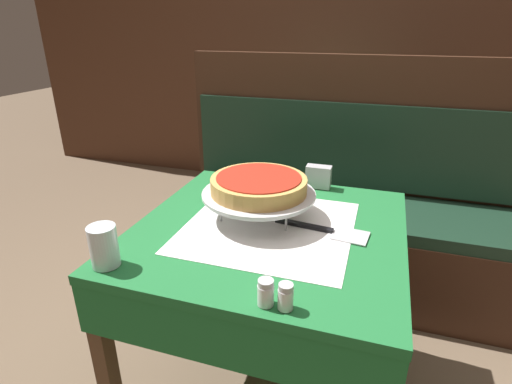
{
  "coord_description": "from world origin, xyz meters",
  "views": [
    {
      "loc": [
        0.32,
        -1.12,
        1.36
      ],
      "look_at": [
        -0.05,
        0.02,
        0.85
      ],
      "focal_mm": 28.0,
      "sensor_mm": 36.0,
      "label": 1
    }
  ],
  "objects_px": {
    "pizza_server": "(325,230)",
    "salt_shaker": "(266,292)",
    "deep_dish_pizza": "(259,184)",
    "pepper_shaker": "(286,297)",
    "pizza_pan_stand": "(259,195)",
    "napkin_holder": "(318,177)",
    "dining_table_rear": "(328,129)",
    "dining_table_front": "(269,255)",
    "condiment_caddy": "(331,111)",
    "water_glass_near": "(104,246)",
    "booth_bench": "(339,225)"
  },
  "relations": [
    {
      "from": "pizza_server",
      "to": "pepper_shaker",
      "type": "xyz_separation_m",
      "value": [
        -0.03,
        -0.4,
        0.03
      ]
    },
    {
      "from": "pizza_server",
      "to": "condiment_caddy",
      "type": "xyz_separation_m",
      "value": [
        -0.23,
        1.73,
        0.03
      ]
    },
    {
      "from": "water_glass_near",
      "to": "napkin_holder",
      "type": "height_order",
      "value": "water_glass_near"
    },
    {
      "from": "dining_table_rear",
      "to": "water_glass_near",
      "type": "height_order",
      "value": "water_glass_near"
    },
    {
      "from": "dining_table_rear",
      "to": "dining_table_front",
      "type": "bearing_deg",
      "value": -87.8
    },
    {
      "from": "booth_bench",
      "to": "pepper_shaker",
      "type": "xyz_separation_m",
      "value": [
        -0.01,
        -1.22,
        0.43
      ]
    },
    {
      "from": "dining_table_rear",
      "to": "pizza_server",
      "type": "relative_size",
      "value": 2.4
    },
    {
      "from": "dining_table_front",
      "to": "booth_bench",
      "type": "bearing_deg",
      "value": 79.25
    },
    {
      "from": "pizza_pan_stand",
      "to": "deep_dish_pizza",
      "type": "xyz_separation_m",
      "value": [
        0.0,
        0.0,
        0.04
      ]
    },
    {
      "from": "dining_table_rear",
      "to": "condiment_caddy",
      "type": "relative_size",
      "value": 4.95
    },
    {
      "from": "salt_shaker",
      "to": "pepper_shaker",
      "type": "relative_size",
      "value": 1.01
    },
    {
      "from": "water_glass_near",
      "to": "condiment_caddy",
      "type": "distance_m",
      "value": 2.13
    },
    {
      "from": "booth_bench",
      "to": "napkin_holder",
      "type": "distance_m",
      "value": 0.63
    },
    {
      "from": "pepper_shaker",
      "to": "napkin_holder",
      "type": "distance_m",
      "value": 0.77
    },
    {
      "from": "pizza_server",
      "to": "salt_shaker",
      "type": "relative_size",
      "value": 4.57
    },
    {
      "from": "dining_table_rear",
      "to": "condiment_caddy",
      "type": "height_order",
      "value": "condiment_caddy"
    },
    {
      "from": "napkin_holder",
      "to": "booth_bench",
      "type": "bearing_deg",
      "value": 81.92
    },
    {
      "from": "booth_bench",
      "to": "salt_shaker",
      "type": "distance_m",
      "value": 1.3
    },
    {
      "from": "pizza_pan_stand",
      "to": "pepper_shaker",
      "type": "distance_m",
      "value": 0.48
    },
    {
      "from": "pizza_server",
      "to": "deep_dish_pizza",
      "type": "bearing_deg",
      "value": 172.47
    },
    {
      "from": "pizza_pan_stand",
      "to": "napkin_holder",
      "type": "relative_size",
      "value": 3.83
    },
    {
      "from": "pizza_server",
      "to": "napkin_holder",
      "type": "xyz_separation_m",
      "value": [
        -0.09,
        0.37,
        0.04
      ]
    },
    {
      "from": "pizza_pan_stand",
      "to": "salt_shaker",
      "type": "bearing_deg",
      "value": -70.47
    },
    {
      "from": "booth_bench",
      "to": "pizza_pan_stand",
      "type": "distance_m",
      "value": 0.94
    },
    {
      "from": "dining_table_rear",
      "to": "salt_shaker",
      "type": "xyz_separation_m",
      "value": [
        0.17,
        -2.2,
        0.14
      ]
    },
    {
      "from": "pizza_pan_stand",
      "to": "pizza_server",
      "type": "height_order",
      "value": "pizza_pan_stand"
    },
    {
      "from": "condiment_caddy",
      "to": "salt_shaker",
      "type": "bearing_deg",
      "value": -86.02
    },
    {
      "from": "pizza_pan_stand",
      "to": "napkin_holder",
      "type": "bearing_deg",
      "value": 66.25
    },
    {
      "from": "deep_dish_pizza",
      "to": "water_glass_near",
      "type": "distance_m",
      "value": 0.52
    },
    {
      "from": "booth_bench",
      "to": "pizza_pan_stand",
      "type": "height_order",
      "value": "booth_bench"
    },
    {
      "from": "deep_dish_pizza",
      "to": "pepper_shaker",
      "type": "height_order",
      "value": "deep_dish_pizza"
    },
    {
      "from": "water_glass_near",
      "to": "condiment_caddy",
      "type": "relative_size",
      "value": 0.79
    },
    {
      "from": "pizza_server",
      "to": "water_glass_near",
      "type": "relative_size",
      "value": 2.61
    },
    {
      "from": "deep_dish_pizza",
      "to": "pizza_server",
      "type": "relative_size",
      "value": 1.04
    },
    {
      "from": "booth_bench",
      "to": "deep_dish_pizza",
      "type": "relative_size",
      "value": 5.55
    },
    {
      "from": "pizza_server",
      "to": "salt_shaker",
      "type": "distance_m",
      "value": 0.41
    },
    {
      "from": "dining_table_rear",
      "to": "pepper_shaker",
      "type": "relative_size",
      "value": 11.13
    },
    {
      "from": "pizza_pan_stand",
      "to": "pizza_server",
      "type": "relative_size",
      "value": 1.24
    },
    {
      "from": "salt_shaker",
      "to": "condiment_caddy",
      "type": "distance_m",
      "value": 2.14
    },
    {
      "from": "booth_bench",
      "to": "pizza_server",
      "type": "xyz_separation_m",
      "value": [
        0.02,
        -0.82,
        0.4
      ]
    },
    {
      "from": "booth_bench",
      "to": "condiment_caddy",
      "type": "xyz_separation_m",
      "value": [
        -0.21,
        0.91,
        0.43
      ]
    },
    {
      "from": "deep_dish_pizza",
      "to": "condiment_caddy",
      "type": "relative_size",
      "value": 2.14
    },
    {
      "from": "deep_dish_pizza",
      "to": "dining_table_front",
      "type": "bearing_deg",
      "value": -44.88
    },
    {
      "from": "dining_table_front",
      "to": "dining_table_rear",
      "type": "distance_m",
      "value": 1.82
    },
    {
      "from": "napkin_holder",
      "to": "pizza_server",
      "type": "bearing_deg",
      "value": -76.8
    },
    {
      "from": "dining_table_rear",
      "to": "pizza_server",
      "type": "xyz_separation_m",
      "value": [
        0.25,
        -1.8,
        0.11
      ]
    },
    {
      "from": "napkin_holder",
      "to": "salt_shaker",
      "type": "bearing_deg",
      "value": -89.48
    },
    {
      "from": "water_glass_near",
      "to": "pepper_shaker",
      "type": "height_order",
      "value": "water_glass_near"
    },
    {
      "from": "dining_table_rear",
      "to": "deep_dish_pizza",
      "type": "distance_m",
      "value": 1.78
    },
    {
      "from": "deep_dish_pizza",
      "to": "water_glass_near",
      "type": "xyz_separation_m",
      "value": [
        -0.31,
        -0.41,
        -0.06
      ]
    }
  ]
}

